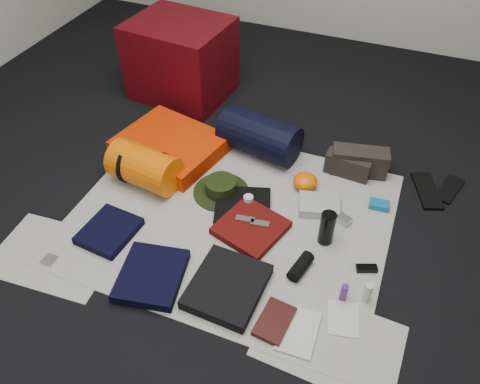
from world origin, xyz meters
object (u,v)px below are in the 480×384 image
at_px(red_cabinet, 181,59).
at_px(paperback_book, 274,321).
at_px(sleeping_pad, 170,146).
at_px(compact_camera, 342,219).
at_px(water_bottle, 327,228).
at_px(navy_duffel, 259,136).
at_px(stuff_sack, 144,167).

relative_size(red_cabinet, paperback_book, 3.14).
relative_size(sleeping_pad, compact_camera, 6.49).
bearing_deg(paperback_book, compact_camera, 84.72).
bearing_deg(water_bottle, navy_duffel, 135.31).
bearing_deg(stuff_sack, red_cabinet, 103.85).
xyz_separation_m(red_cabinet, compact_camera, (1.32, -0.82, -0.23)).
relative_size(navy_duffel, paperback_book, 2.37).
bearing_deg(sleeping_pad, water_bottle, -18.03).
xyz_separation_m(red_cabinet, water_bottle, (1.27, -0.98, -0.16)).
xyz_separation_m(red_cabinet, navy_duffel, (0.72, -0.44, -0.13)).
xyz_separation_m(sleeping_pad, compact_camera, (1.08, -0.18, -0.03)).
distance_m(stuff_sack, water_bottle, 1.04).
height_order(compact_camera, paperback_book, compact_camera).
xyz_separation_m(navy_duffel, paperback_book, (0.46, -1.07, -0.11)).
bearing_deg(red_cabinet, water_bottle, -31.69).
distance_m(sleeping_pad, stuff_sack, 0.29).
relative_size(red_cabinet, stuff_sack, 1.63).
height_order(red_cabinet, paperback_book, red_cabinet).
xyz_separation_m(navy_duffel, water_bottle, (0.54, -0.54, -0.03)).
relative_size(stuff_sack, paperback_book, 1.93).
height_order(red_cabinet, sleeping_pad, red_cabinet).
relative_size(red_cabinet, sleeping_pad, 1.08).
distance_m(navy_duffel, water_bottle, 0.76).
distance_m(water_bottle, compact_camera, 0.18).
height_order(sleeping_pad, water_bottle, water_bottle).
bearing_deg(sleeping_pad, stuff_sack, -90.56).
relative_size(red_cabinet, compact_camera, 6.98).
distance_m(red_cabinet, stuff_sack, 0.97).
bearing_deg(compact_camera, navy_duffel, 171.31).
bearing_deg(sleeping_pad, compact_camera, -9.27).
bearing_deg(water_bottle, stuff_sack, 177.22).
bearing_deg(navy_duffel, water_bottle, -33.97).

